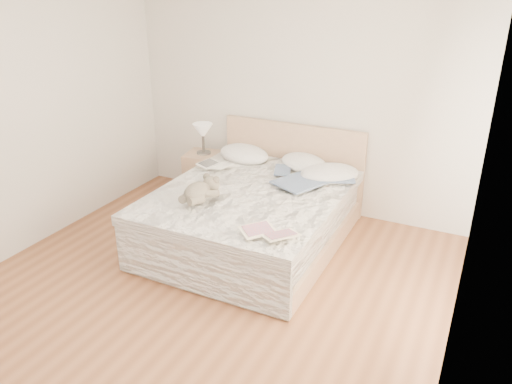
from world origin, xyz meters
TOP-DOWN VIEW (x-y plane):
  - floor at (0.00, 0.00)m, footprint 4.00×4.50m
  - wall_back at (0.00, 2.25)m, footprint 4.00×0.02m
  - wall_right at (2.00, 0.00)m, footprint 0.02×4.50m
  - window at (1.99, 0.30)m, footprint 0.02×1.30m
  - bed at (0.00, 1.19)m, footprint 1.72×2.14m
  - nightstand at (-1.05, 1.95)m, footprint 0.51×0.47m
  - table_lamp at (-1.06, 1.95)m, footprint 0.28×0.28m
  - pillow_left at (-0.50, 1.94)m, footprint 0.76×0.63m
  - pillow_middle at (0.23, 1.96)m, footprint 0.72×0.65m
  - pillow_right at (0.58, 1.78)m, footprint 0.75×0.72m
  - blouse at (0.40, 1.50)m, footprint 0.85×0.87m
  - photo_book at (-0.63, 1.48)m, footprint 0.39×0.30m
  - childrens_book at (0.56, 0.33)m, footprint 0.49×0.47m
  - teddy_bear at (-0.29, 0.60)m, footprint 0.31×0.41m

SIDE VIEW (x-z plane):
  - floor at x=0.00m, z-range 0.00..0.00m
  - nightstand at x=-1.05m, z-range 0.00..0.56m
  - bed at x=0.00m, z-range -0.19..0.81m
  - blouse at x=0.40m, z-range 0.62..0.64m
  - photo_book at x=-0.63m, z-range 0.62..0.64m
  - childrens_book at x=0.56m, z-range 0.62..0.64m
  - pillow_left at x=-0.50m, z-range 0.54..0.74m
  - pillow_middle at x=0.23m, z-range 0.55..0.73m
  - pillow_right at x=0.58m, z-range 0.55..0.73m
  - teddy_bear at x=-0.29m, z-range 0.55..0.75m
  - table_lamp at x=-1.06m, z-range 0.64..1.01m
  - wall_back at x=0.00m, z-range 0.00..2.70m
  - wall_right at x=2.00m, z-range 0.00..2.70m
  - window at x=1.99m, z-range 0.90..2.00m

